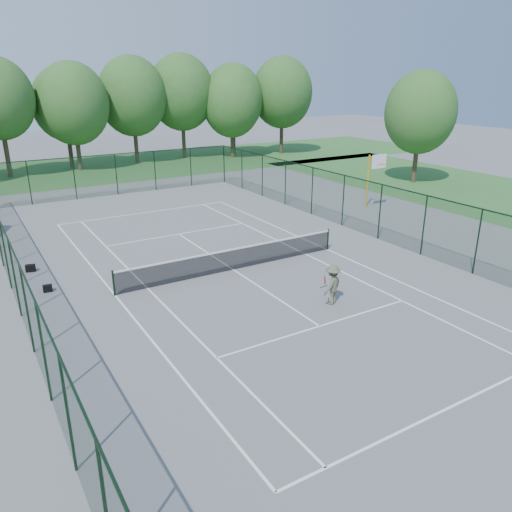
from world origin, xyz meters
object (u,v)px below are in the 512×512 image
at_px(sports_bag_a, 48,288).
at_px(tennis_player, 332,285).
at_px(basketball_goal, 374,170).
at_px(tennis_net, 233,258).

distance_m(sports_bag_a, tennis_player, 11.64).
relative_size(sports_bag_a, tennis_player, 0.20).
height_order(basketball_goal, sports_bag_a, basketball_goal).
bearing_deg(tennis_net, sports_bag_a, 166.73).
distance_m(basketball_goal, tennis_player, 15.70).
bearing_deg(sports_bag_a, tennis_net, -4.63).
relative_size(tennis_net, tennis_player, 6.20).
xyz_separation_m(tennis_net, sports_bag_a, (-7.75, 1.83, -0.43)).
bearing_deg(basketball_goal, tennis_net, -159.06).
xyz_separation_m(tennis_net, tennis_player, (1.55, -5.13, 0.23)).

